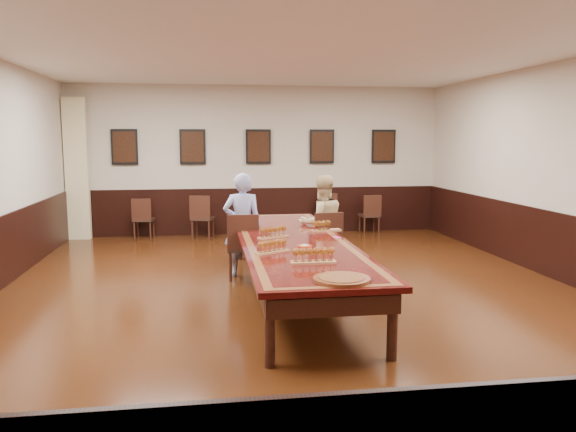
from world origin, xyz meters
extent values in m
cube|color=black|center=(0.00, 0.00, -0.01)|extent=(8.00, 10.00, 0.02)
cube|color=white|center=(0.00, 0.00, 3.21)|extent=(8.00, 10.00, 0.02)
cube|color=#C1B4A2|center=(0.00, 5.01, 1.60)|extent=(8.00, 0.02, 3.20)
cube|color=#C1B4A2|center=(0.00, -5.01, 1.60)|extent=(8.00, 0.02, 3.20)
cube|color=#C1B4A2|center=(4.01, 0.00, 1.60)|extent=(0.02, 10.00, 3.20)
imported|color=#4E66C3|center=(-0.60, 1.14, 0.79)|extent=(0.59, 0.40, 1.57)
imported|color=beige|center=(0.65, 1.28, 0.76)|extent=(0.83, 0.69, 1.52)
cube|color=#DA488D|center=(0.60, 0.06, 0.76)|extent=(0.11, 0.16, 0.01)
cube|color=beige|center=(-3.75, 4.82, 1.45)|extent=(0.45, 0.18, 2.90)
cube|color=black|center=(0.00, 4.98, 0.50)|extent=(7.98, 0.04, 1.00)
cube|color=black|center=(3.98, 0.00, 0.50)|extent=(0.04, 9.98, 1.00)
cube|color=#320808|center=(0.00, 0.00, 0.72)|extent=(1.40, 5.00, 0.06)
cube|color=#9C5D33|center=(0.00, 0.00, 0.75)|extent=(1.28, 4.88, 0.00)
cube|color=#320808|center=(0.00, 0.00, 0.75)|extent=(1.10, 4.70, 0.00)
cube|color=black|center=(0.00, 0.00, 0.57)|extent=(1.25, 4.85, 0.18)
cylinder|color=black|center=(-0.58, -2.32, 0.34)|extent=(0.10, 0.10, 0.69)
cylinder|color=black|center=(0.58, -2.32, 0.34)|extent=(0.10, 0.10, 0.69)
cylinder|color=black|center=(-0.58, 2.32, 0.34)|extent=(0.10, 0.10, 0.69)
cylinder|color=black|center=(0.58, 2.32, 0.34)|extent=(0.10, 0.10, 0.69)
cube|color=black|center=(-2.80, 4.94, 1.90)|extent=(0.54, 0.03, 0.74)
cube|color=black|center=(-2.80, 4.92, 1.90)|extent=(0.46, 0.01, 0.64)
cube|color=black|center=(-1.40, 4.94, 1.90)|extent=(0.54, 0.03, 0.74)
cube|color=black|center=(-1.40, 4.92, 1.90)|extent=(0.46, 0.01, 0.64)
cube|color=black|center=(0.00, 4.94, 1.90)|extent=(0.54, 0.03, 0.74)
cube|color=black|center=(0.00, 4.92, 1.90)|extent=(0.46, 0.01, 0.64)
cube|color=black|center=(1.40, 4.94, 1.90)|extent=(0.54, 0.03, 0.74)
cube|color=black|center=(1.40, 4.92, 1.90)|extent=(0.46, 0.01, 0.64)
cube|color=black|center=(2.80, 4.94, 1.90)|extent=(0.54, 0.03, 0.74)
cube|color=black|center=(2.80, 4.92, 1.90)|extent=(0.46, 0.01, 0.64)
cube|color=#AA6E47|center=(-0.25, 0.16, 0.76)|extent=(0.44, 0.31, 0.03)
cube|color=#AA6E47|center=(0.57, 0.60, 0.76)|extent=(0.45, 0.21, 0.03)
cube|color=#AA6E47|center=(-0.38, -0.82, 0.76)|extent=(0.43, 0.33, 0.03)
cube|color=#AA6E47|center=(-0.01, -1.44, 0.77)|extent=(0.48, 0.15, 0.03)
cylinder|color=red|center=(0.06, -0.49, 0.76)|extent=(0.18, 0.18, 0.02)
cylinder|color=silver|center=(0.06, -0.49, 0.77)|extent=(0.10, 0.10, 0.01)
cylinder|color=#512310|center=(0.11, -2.20, 0.77)|extent=(0.58, 0.58, 0.04)
cylinder|color=#9C5D33|center=(0.11, -2.20, 0.79)|extent=(0.46, 0.46, 0.01)
camera|label=1|loc=(-1.12, -7.20, 2.08)|focal=35.00mm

